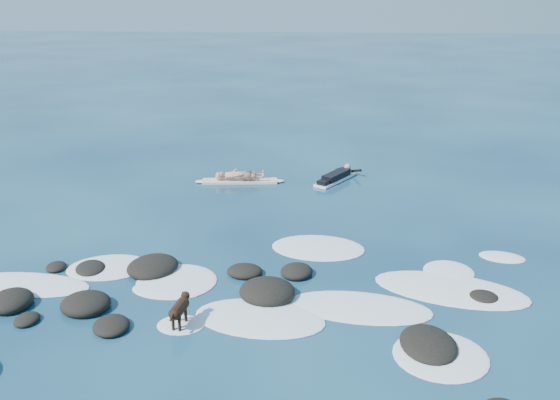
{
  "coord_description": "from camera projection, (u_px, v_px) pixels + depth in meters",
  "views": [
    {
      "loc": [
        1.11,
        -14.35,
        7.45
      ],
      "look_at": [
        -0.19,
        4.0,
        0.9
      ],
      "focal_mm": 40.0,
      "sensor_mm": 36.0,
      "label": 1
    }
  ],
  "objects": [
    {
      "name": "dog",
      "position": [
        180.0,
        308.0,
        13.98
      ],
      "size": [
        0.39,
        1.14,
        0.72
      ],
      "rotation": [
        0.0,
        0.0,
        1.43
      ],
      "color": "black",
      "rests_on": "ground"
    },
    {
      "name": "reef_rocks",
      "position": [
        167.0,
        308.0,
        14.71
      ],
      "size": [
        12.94,
        6.89,
        0.56
      ],
      "color": "black",
      "rests_on": "ground"
    },
    {
      "name": "ground",
      "position": [
        276.0,
        285.0,
        16.06
      ],
      "size": [
        160.0,
        160.0,
        0.0
      ],
      "primitive_type": "plane",
      "color": "#0A2642",
      "rests_on": "ground"
    },
    {
      "name": "breaking_foam",
      "position": [
        283.0,
        290.0,
        15.78
      ],
      "size": [
        15.28,
        7.5,
        0.12
      ],
      "color": "white",
      "rests_on": "ground"
    },
    {
      "name": "paddling_surfer_rig",
      "position": [
        337.0,
        177.0,
        24.31
      ],
      "size": [
        1.9,
        2.52,
        0.47
      ],
      "rotation": [
        0.0,
        0.0,
        1.02
      ],
      "color": "white",
      "rests_on": "ground"
    },
    {
      "name": "standing_surfer_rig",
      "position": [
        239.0,
        163.0,
        23.86
      ],
      "size": [
        3.47,
        0.86,
        1.97
      ],
      "rotation": [
        0.0,
        0.0,
        0.09
      ],
      "color": "beige",
      "rests_on": "ground"
    }
  ]
}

